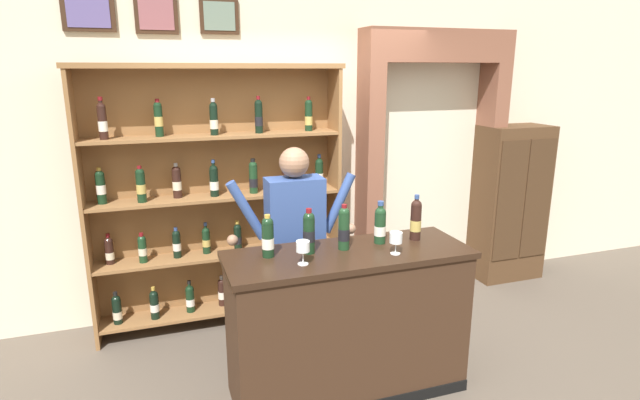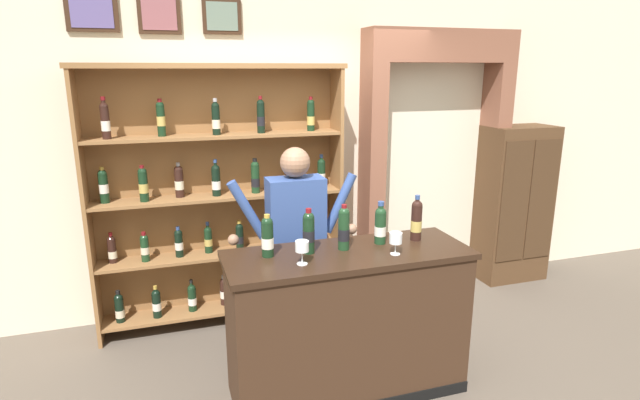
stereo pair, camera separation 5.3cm
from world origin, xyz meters
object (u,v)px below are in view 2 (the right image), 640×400
at_px(wine_shelf, 219,195).
at_px(tasting_counter, 347,323).
at_px(wine_glass_left, 396,239).
at_px(shopkeeper, 296,230).
at_px(tasting_bottle_vin_santo, 267,236).
at_px(tasting_bottle_brunello, 344,228).
at_px(tasting_bottle_prosecco, 309,232).
at_px(wine_glass_center, 302,247).
at_px(side_cabinet, 513,204).
at_px(tasting_bottle_bianco, 380,224).
at_px(tasting_bottle_chianti, 416,220).

distance_m(wine_shelf, tasting_counter, 1.58).
relative_size(wine_shelf, wine_glass_left, 15.19).
height_order(shopkeeper, tasting_bottle_vin_santo, shopkeeper).
relative_size(tasting_bottle_vin_santo, tasting_bottle_brunello, 0.90).
distance_m(tasting_bottle_vin_santo, tasting_bottle_prosecco, 0.27).
height_order(tasting_bottle_prosecco, wine_glass_left, tasting_bottle_prosecco).
height_order(wine_shelf, wine_glass_left, wine_shelf).
relative_size(tasting_bottle_vin_santo, wine_glass_center, 1.85).
distance_m(tasting_bottle_vin_santo, wine_glass_left, 0.81).
bearing_deg(tasting_bottle_vin_santo, side_cabinet, 23.49).
height_order(wine_shelf, tasting_bottle_bianco, wine_shelf).
bearing_deg(wine_glass_left, tasting_bottle_chianti, 39.32).
bearing_deg(tasting_bottle_bianco, tasting_bottle_chianti, -2.63).
bearing_deg(tasting_bottle_prosecco, tasting_bottle_bianco, 3.14).
xyz_separation_m(shopkeeper, wine_glass_left, (0.47, -0.70, 0.11)).
height_order(side_cabinet, shopkeeper, shopkeeper).
height_order(tasting_bottle_brunello, tasting_bottle_bianco, tasting_bottle_brunello).
bearing_deg(tasting_bottle_vin_santo, tasting_bottle_bianco, 0.65).
distance_m(wine_shelf, tasting_bottle_vin_santo, 1.20).
relative_size(tasting_bottle_bianco, wine_glass_left, 2.02).
xyz_separation_m(tasting_bottle_brunello, tasting_bottle_chianti, (0.54, 0.02, -0.00)).
bearing_deg(wine_shelf, wine_glass_center, -76.74).
relative_size(wine_shelf, tasting_bottle_vin_santo, 8.02).
relative_size(tasting_counter, tasting_bottle_brunello, 5.30).
relative_size(wine_shelf, wine_glass_center, 14.84).
bearing_deg(tasting_bottle_brunello, tasting_bottle_bianco, 7.02).
xyz_separation_m(tasting_bottle_vin_santo, tasting_bottle_bianco, (0.78, 0.01, 0.00)).
bearing_deg(wine_glass_center, tasting_bottle_vin_santo, 131.04).
relative_size(tasting_bottle_vin_santo, tasting_bottle_bianco, 0.94).
bearing_deg(tasting_bottle_prosecco, shopkeeper, 84.34).
xyz_separation_m(tasting_counter, tasting_bottle_bianco, (0.26, 0.09, 0.64)).
bearing_deg(tasting_bottle_chianti, shopkeeper, 146.13).
height_order(side_cabinet, tasting_bottle_brunello, side_cabinet).
bearing_deg(tasting_bottle_brunello, wine_glass_left, -34.13).
distance_m(tasting_bottle_brunello, tasting_bottle_bianco, 0.28).
height_order(tasting_bottle_bianco, tasting_bottle_chianti, tasting_bottle_chianti).
distance_m(tasting_bottle_bianco, tasting_bottle_chianti, 0.27).
xyz_separation_m(shopkeeper, tasting_bottle_chianti, (0.73, -0.49, 0.15)).
bearing_deg(side_cabinet, tasting_bottle_brunello, -151.74).
bearing_deg(tasting_bottle_prosecco, tasting_counter, -14.82).
bearing_deg(tasting_bottle_prosecco, side_cabinet, 25.93).
xyz_separation_m(tasting_counter, tasting_bottle_chianti, (0.53, 0.08, 0.66)).
bearing_deg(shopkeeper, tasting_bottle_prosecco, -95.66).
distance_m(shopkeeper, tasting_bottle_prosecco, 0.53).
relative_size(tasting_counter, tasting_bottle_bianco, 5.49).
xyz_separation_m(side_cabinet, shopkeeper, (-2.55, -0.76, 0.20)).
bearing_deg(wine_glass_center, tasting_bottle_prosecco, 61.90).
height_order(tasting_bottle_brunello, wine_glass_center, tasting_bottle_brunello).
relative_size(shopkeeper, tasting_bottle_prosecco, 5.48).
bearing_deg(tasting_counter, side_cabinet, 29.51).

